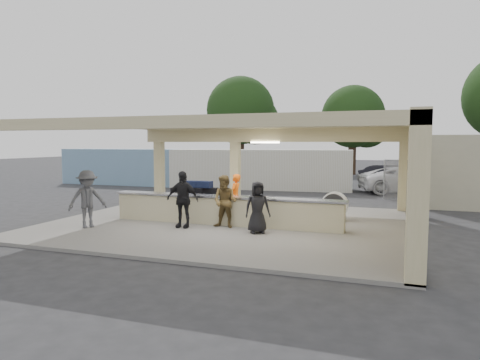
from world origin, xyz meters
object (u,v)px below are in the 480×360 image
at_px(baggage_handler, 235,196).
at_px(car_dark, 390,176).
at_px(passenger_a, 225,202).
at_px(drum_fan, 335,205).
at_px(passenger_b, 182,199).
at_px(container_blue, 128,167).
at_px(car_white_a, 408,180).
at_px(passenger_d, 258,207).
at_px(luggage_cart, 194,198).
at_px(passenger_c, 87,199).
at_px(container_white, 260,169).
at_px(baggage_counter, 224,210).

xyz_separation_m(baggage_handler, car_dark, (5.34, 14.58, -0.21)).
height_order(baggage_handler, passenger_a, passenger_a).
xyz_separation_m(drum_fan, baggage_handler, (-3.48, -0.78, 0.27)).
xyz_separation_m(baggage_handler, passenger_b, (-1.06, -2.13, 0.11)).
distance_m(baggage_handler, container_blue, 15.93).
distance_m(baggage_handler, passenger_a, 1.75).
distance_m(drum_fan, passenger_b, 5.41).
height_order(baggage_handler, car_white_a, baggage_handler).
relative_size(passenger_b, passenger_d, 1.16).
distance_m(luggage_cart, car_white_a, 14.03).
bearing_deg(passenger_a, passenger_c, -158.51).
xyz_separation_m(passenger_b, car_dark, (6.40, 16.71, -0.32)).
xyz_separation_m(baggage_handler, container_white, (-2.37, 11.00, 0.30)).
distance_m(baggage_counter, baggage_handler, 1.27).
relative_size(car_white_a, car_dark, 1.22).
relative_size(baggage_handler, passenger_b, 0.88).
xyz_separation_m(luggage_cart, container_blue, (-10.23, 10.93, 0.39)).
height_order(baggage_counter, baggage_handler, baggage_handler).
relative_size(drum_fan, baggage_handler, 0.63).
bearing_deg(passenger_b, baggage_handler, 59.16).
bearing_deg(car_dark, baggage_counter, -157.14).
bearing_deg(container_blue, drum_fan, -33.55).
bearing_deg(luggage_cart, passenger_a, -37.03).
relative_size(drum_fan, passenger_b, 0.55).
height_order(baggage_counter, passenger_b, passenger_b).
distance_m(passenger_a, passenger_c, 4.50).
distance_m(baggage_counter, container_white, 12.48).
xyz_separation_m(passenger_b, passenger_d, (2.58, -0.04, -0.13)).
bearing_deg(container_white, baggage_counter, -83.94).
bearing_deg(container_blue, car_dark, 12.24).
height_order(luggage_cart, car_dark, luggage_cart).
distance_m(baggage_handler, passenger_b, 2.38).
bearing_deg(passenger_c, container_blue, 67.04).
relative_size(luggage_cart, car_dark, 0.56).
distance_m(baggage_handler, passenger_d, 2.65).
bearing_deg(baggage_counter, luggage_cart, 147.52).
bearing_deg(drum_fan, passenger_a, -137.16).
distance_m(passenger_c, container_blue, 15.93).
bearing_deg(drum_fan, container_white, 124.68).
height_order(luggage_cart, baggage_handler, baggage_handler).
relative_size(luggage_cart, passenger_b, 1.28).
bearing_deg(container_white, passenger_b, -89.39).
xyz_separation_m(passenger_a, passenger_c, (-4.26, -1.44, 0.08)).
height_order(passenger_a, passenger_c, passenger_c).
relative_size(passenger_d, car_dark, 0.37).
bearing_deg(car_dark, passenger_d, -151.46).
height_order(passenger_c, container_blue, container_blue).
bearing_deg(passenger_b, luggage_cart, 100.09).
distance_m(passenger_a, container_blue, 17.33).
distance_m(passenger_a, passenger_d, 1.32).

